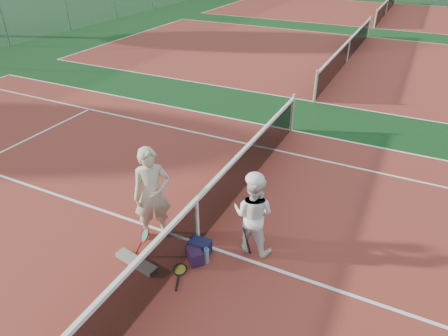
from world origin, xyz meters
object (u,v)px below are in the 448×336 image
Objects in this scene: sports_bag_purple at (195,256)px; water_bottle at (207,256)px; net_main at (197,221)px; racket_red at (146,241)px; sports_bag_navy at (200,247)px; player_b at (253,214)px; player_a at (152,195)px; racket_spare at (180,270)px; racket_black_held at (245,241)px.

sports_bag_purple is 1.10× the size of water_bottle.
racket_red is at bearing -138.08° from net_main.
player_b is at bearing 35.43° from sports_bag_navy.
sports_bag_navy is (-0.77, -0.55, -0.62)m from player_b.
player_a is at bearing 50.65° from racket_red.
player_a is 0.84m from racket_red.
player_a reaches higher than racket_spare.
racket_red is at bearing -119.09° from player_a.
racket_black_held is at bearing -29.43° from racket_red.
racket_red is 1.77× the size of water_bottle.
player_b is 1.25m from sports_bag_purple.
player_b reaches higher than net_main.
player_a is at bearing 13.36° from player_b.
racket_spare is 2.00× the size of water_bottle.
sports_bag_navy is at bearing 93.24° from sports_bag_purple.
sports_bag_navy is (0.87, 0.41, -0.12)m from racket_red.
net_main is 36.60× the size of water_bottle.
racket_black_held is (0.89, 0.11, -0.21)m from net_main.
player_a is 1.46m from water_bottle.
sports_bag_navy reaches higher than racket_spare.
racket_red is 0.81m from racket_spare.
racket_black_held reaches higher than sports_bag_navy.
racket_red is (-0.70, -0.63, -0.24)m from net_main.
net_main is at bearing -27.21° from racket_black_held.
water_bottle reaches higher than racket_spare.
racket_red reaches higher than racket_spare.
sports_bag_purple is (0.12, 0.30, 0.12)m from racket_spare.
sports_bag_purple is at bearing 43.84° from player_b.
racket_red reaches higher than sports_bag_purple.
racket_black_held is 1.80× the size of sports_bag_purple.
sports_bag_navy is (0.11, 0.51, 0.13)m from racket_spare.
racket_black_held reaches higher than water_bottle.
net_main reaches higher than sports_bag_purple.
player_a reaches higher than racket_black_held.
racket_black_held is at bearing -68.29° from racket_spare.
sports_bag_purple is 0.21m from water_bottle.
net_main is 0.64m from water_bottle.
racket_spare is 1.82× the size of sports_bag_purple.
racket_spare is at bearing -131.09° from water_bottle.
sports_bag_purple is at bearing -67.33° from net_main.
player_b reaches higher than sports_bag_navy.
sports_bag_purple is at bearing -86.76° from sports_bag_navy.
player_b is 1.57m from racket_spare.
racket_black_held is at bearing -35.99° from player_a.
racket_black_held reaches higher than racket_red.
racket_black_held is 1.22m from racket_spare.
net_main is at bearing -19.53° from racket_spare.
player_b is at bearing 18.98° from net_main.
player_b reaches higher than racket_red.
player_a is 6.17× the size of water_bottle.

